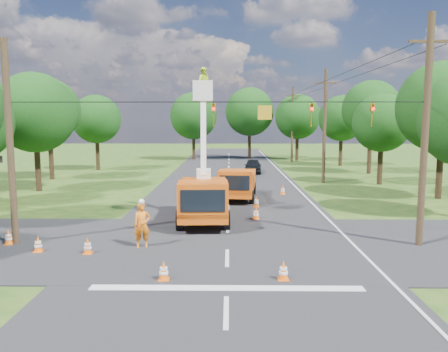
{
  "coord_description": "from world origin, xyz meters",
  "views": [
    {
      "loc": [
        0.09,
        -16.93,
        5.49
      ],
      "look_at": [
        -0.2,
        5.96,
        2.6
      ],
      "focal_mm": 35.0,
      "sensor_mm": 36.0,
      "label": 1
    }
  ],
  "objects_px": {
    "traffic_cone_2": "(256,213)",
    "ground_worker": "(142,225)",
    "tree_left_f": "(96,119)",
    "tree_right_b": "(443,107)",
    "tree_far_c": "(298,117)",
    "traffic_cone_5": "(38,244)",
    "second_truck": "(238,183)",
    "traffic_cone_0": "(164,271)",
    "distant_car": "(253,166)",
    "traffic_cone_6": "(9,237)",
    "tree_right_e": "(342,118)",
    "traffic_cone_4": "(88,246)",
    "pole_right_far": "(292,124)",
    "traffic_cone_7": "(283,190)",
    "tree_right_c": "(382,123)",
    "pole_right_near": "(425,130)",
    "traffic_cone_1": "(283,271)",
    "tree_right_d": "(371,109)",
    "tree_left_d": "(35,113)",
    "tree_far_b": "(250,112)",
    "pole_left": "(10,144)",
    "traffic_cone_3": "(256,202)",
    "pole_right_mid": "(325,125)",
    "tree_left_e": "(49,110)",
    "bucket_truck": "(203,190)",
    "tree_far_a": "(193,116)"
  },
  "relations": [
    {
      "from": "traffic_cone_5",
      "to": "tree_far_c",
      "type": "xyz_separation_m",
      "value": [
        17.44,
        43.24,
        5.7
      ]
    },
    {
      "from": "pole_left",
      "to": "tree_right_d",
      "type": "bearing_deg",
      "value": 48.01
    },
    {
      "from": "traffic_cone_7",
      "to": "tree_far_c",
      "type": "distance_m",
      "value": 29.63
    },
    {
      "from": "traffic_cone_3",
      "to": "tree_left_e",
      "type": "distance_m",
      "value": 23.75
    },
    {
      "from": "pole_left",
      "to": "tree_far_b",
      "type": "height_order",
      "value": "tree_far_b"
    },
    {
      "from": "pole_right_mid",
      "to": "traffic_cone_3",
      "type": "bearing_deg",
      "value": -120.35
    },
    {
      "from": "tree_right_c",
      "to": "tree_left_f",
      "type": "bearing_deg",
      "value": 158.55
    },
    {
      "from": "tree_left_f",
      "to": "tree_right_b",
      "type": "xyz_separation_m",
      "value": [
        29.8,
        -18.0,
        0.75
      ]
    },
    {
      "from": "traffic_cone_6",
      "to": "pole_right_mid",
      "type": "height_order",
      "value": "pole_right_mid"
    },
    {
      "from": "traffic_cone_0",
      "to": "traffic_cone_4",
      "type": "relative_size",
      "value": 1.0
    },
    {
      "from": "pole_right_mid",
      "to": "ground_worker",
      "type": "bearing_deg",
      "value": -120.82
    },
    {
      "from": "tree_far_c",
      "to": "traffic_cone_5",
      "type": "bearing_deg",
      "value": -111.96
    },
    {
      "from": "bucket_truck",
      "to": "traffic_cone_1",
      "type": "bearing_deg",
      "value": -72.62
    },
    {
      "from": "tree_far_a",
      "to": "traffic_cone_5",
      "type": "bearing_deg",
      "value": -93.8
    },
    {
      "from": "traffic_cone_6",
      "to": "tree_right_e",
      "type": "bearing_deg",
      "value": 56.15
    },
    {
      "from": "traffic_cone_6",
      "to": "tree_right_e",
      "type": "relative_size",
      "value": 0.08
    },
    {
      "from": "pole_right_far",
      "to": "tree_right_b",
      "type": "distance_m",
      "value": 28.78
    },
    {
      "from": "traffic_cone_3",
      "to": "traffic_cone_7",
      "type": "relative_size",
      "value": 1.0
    },
    {
      "from": "traffic_cone_4",
      "to": "traffic_cone_5",
      "type": "bearing_deg",
      "value": 173.92
    },
    {
      "from": "traffic_cone_1",
      "to": "pole_right_far",
      "type": "distance_m",
      "value": 45.1
    },
    {
      "from": "pole_right_far",
      "to": "tree_right_e",
      "type": "bearing_deg",
      "value": -43.33
    },
    {
      "from": "traffic_cone_1",
      "to": "tree_right_d",
      "type": "bearing_deg",
      "value": 67.74
    },
    {
      "from": "traffic_cone_2",
      "to": "ground_worker",
      "type": "bearing_deg",
      "value": -133.73
    },
    {
      "from": "second_truck",
      "to": "traffic_cone_5",
      "type": "xyz_separation_m",
      "value": [
        -8.6,
        -12.71,
        -0.82
      ]
    },
    {
      "from": "distant_car",
      "to": "tree_left_f",
      "type": "bearing_deg",
      "value": 174.08
    },
    {
      "from": "pole_right_near",
      "to": "tree_left_d",
      "type": "height_order",
      "value": "pole_right_near"
    },
    {
      "from": "second_truck",
      "to": "traffic_cone_7",
      "type": "relative_size",
      "value": 8.75
    },
    {
      "from": "traffic_cone_3",
      "to": "pole_right_mid",
      "type": "relative_size",
      "value": 0.07
    },
    {
      "from": "bucket_truck",
      "to": "pole_right_far",
      "type": "relative_size",
      "value": 0.84
    },
    {
      "from": "traffic_cone_7",
      "to": "pole_right_mid",
      "type": "distance_m",
      "value": 9.23
    },
    {
      "from": "pole_right_mid",
      "to": "tree_left_e",
      "type": "relative_size",
      "value": 1.06
    },
    {
      "from": "tree_right_c",
      "to": "pole_right_near",
      "type": "bearing_deg",
      "value": -103.89
    },
    {
      "from": "tree_left_d",
      "to": "pole_right_near",
      "type": "bearing_deg",
      "value": -32.55
    },
    {
      "from": "second_truck",
      "to": "traffic_cone_0",
      "type": "height_order",
      "value": "second_truck"
    },
    {
      "from": "pole_right_near",
      "to": "tree_left_e",
      "type": "height_order",
      "value": "pole_right_near"
    },
    {
      "from": "tree_far_a",
      "to": "tree_far_c",
      "type": "relative_size",
      "value": 1.04
    },
    {
      "from": "traffic_cone_0",
      "to": "traffic_cone_4",
      "type": "distance_m",
      "value": 4.66
    },
    {
      "from": "distant_car",
      "to": "tree_far_b",
      "type": "distance_m",
      "value": 18.97
    },
    {
      "from": "pole_left",
      "to": "tree_left_f",
      "type": "height_order",
      "value": "pole_left"
    },
    {
      "from": "pole_right_near",
      "to": "pole_left",
      "type": "xyz_separation_m",
      "value": [
        -18.0,
        0.0,
        -0.61
      ]
    },
    {
      "from": "tree_left_d",
      "to": "tree_right_b",
      "type": "xyz_separation_m",
      "value": [
        30.0,
        -3.0,
        0.31
      ]
    },
    {
      "from": "traffic_cone_5",
      "to": "pole_right_near",
      "type": "distance_m",
      "value": 17.16
    },
    {
      "from": "traffic_cone_2",
      "to": "distant_car",
      "type": "bearing_deg",
      "value": 87.45
    },
    {
      "from": "ground_worker",
      "to": "pole_right_far",
      "type": "bearing_deg",
      "value": 55.7
    },
    {
      "from": "traffic_cone_1",
      "to": "tree_right_d",
      "type": "distance_m",
      "value": 34.48
    },
    {
      "from": "traffic_cone_0",
      "to": "second_truck",
      "type": "bearing_deg",
      "value": 79.88
    },
    {
      "from": "traffic_cone_3",
      "to": "tree_left_f",
      "type": "height_order",
      "value": "tree_left_f"
    },
    {
      "from": "traffic_cone_7",
      "to": "pole_right_mid",
      "type": "height_order",
      "value": "pole_right_mid"
    },
    {
      "from": "ground_worker",
      "to": "pole_right_far",
      "type": "xyz_separation_m",
      "value": [
        12.21,
        40.46,
        4.1
      ]
    },
    {
      "from": "tree_right_d",
      "to": "tree_far_c",
      "type": "xyz_separation_m",
      "value": [
        -5.3,
        15.0,
        -0.62
      ]
    }
  ]
}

